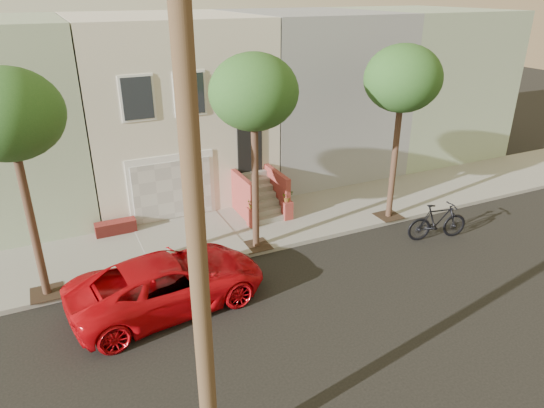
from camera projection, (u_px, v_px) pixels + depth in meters
name	position (u px, v px, depth m)	size (l,w,h in m)	color
ground	(281.00, 323.00, 12.89)	(90.00, 90.00, 0.00)	black
sidewalk	(214.00, 236.00, 17.28)	(40.00, 3.70, 0.15)	gray
house_row	(164.00, 103.00, 20.65)	(33.10, 11.70, 7.00)	beige
tree_left	(8.00, 116.00, 11.83)	(2.70, 2.57, 6.30)	#2D2116
tree_mid	(254.00, 93.00, 14.37)	(2.70, 2.57, 6.30)	#2D2116
tree_right	(403.00, 80.00, 16.52)	(2.70, 2.57, 6.30)	#2D2116
pickup_truck	(169.00, 282.00, 13.33)	(2.47, 5.36, 1.49)	#BC080F
motorcycle	(438.00, 221.00, 16.98)	(0.63, 2.22, 1.33)	black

